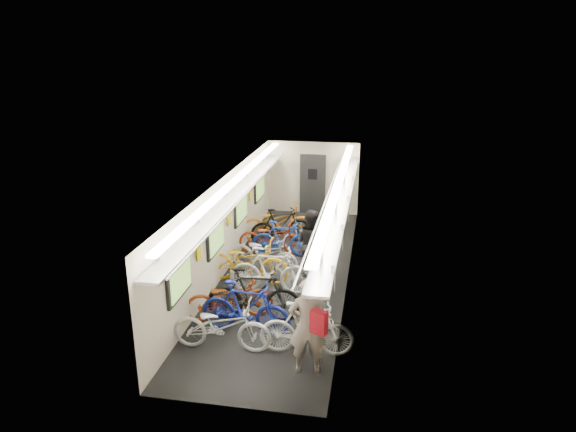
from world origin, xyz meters
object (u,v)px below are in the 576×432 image
at_px(bicycle_0, 222,326).
at_px(bicycle_1, 245,308).
at_px(passenger_near, 307,326).
at_px(backpack, 319,322).
at_px(passenger_mid, 311,243).

bearing_deg(bicycle_0, bicycle_1, -26.95).
bearing_deg(passenger_near, backpack, 108.51).
distance_m(passenger_near, backpack, 0.71).
height_order(bicycle_0, backpack, backpack).
xyz_separation_m(bicycle_1, passenger_near, (1.34, -1.01, 0.33)).
bearing_deg(backpack, passenger_near, 139.33).
bearing_deg(bicycle_1, backpack, -128.11).
distance_m(bicycle_1, passenger_mid, 3.01).
bearing_deg(backpack, bicycle_0, 177.86).
xyz_separation_m(bicycle_0, passenger_near, (1.63, -0.41, 0.39)).
bearing_deg(passenger_near, passenger_mid, -89.84).
bearing_deg(passenger_mid, bicycle_1, 109.78).
height_order(bicycle_0, bicycle_1, bicycle_1).
relative_size(bicycle_1, backpack, 4.79).
relative_size(passenger_mid, backpack, 4.46).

